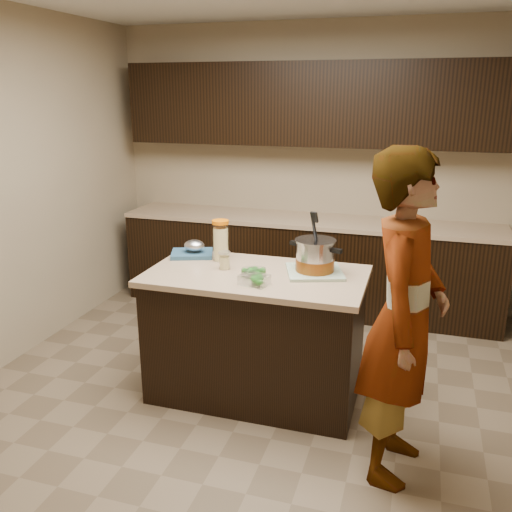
{
  "coord_description": "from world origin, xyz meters",
  "views": [
    {
      "loc": [
        1.01,
        -3.28,
        2.07
      ],
      "look_at": [
        0.0,
        0.0,
        1.02
      ],
      "focal_mm": 38.0,
      "sensor_mm": 36.0,
      "label": 1
    }
  ],
  "objects": [
    {
      "name": "stock_pot",
      "position": [
        0.37,
        0.12,
        1.01
      ],
      "size": [
        0.37,
        0.35,
        0.38
      ],
      "rotation": [
        0.0,
        0.0,
        -0.32
      ],
      "color": "#B7B7BC",
      "rests_on": "dish_towel"
    },
    {
      "name": "ground_plane",
      "position": [
        0.0,
        0.0,
        0.0
      ],
      "size": [
        4.0,
        4.0,
        0.0
      ],
      "primitive_type": "plane",
      "color": "brown",
      "rests_on": "ground"
    },
    {
      "name": "broccoli_tub_left",
      "position": [
        -0.02,
        -0.07,
        0.92
      ],
      "size": [
        0.13,
        0.13,
        0.05
      ],
      "rotation": [
        0.0,
        0.0,
        -0.14
      ],
      "color": "silver",
      "rests_on": "island"
    },
    {
      "name": "room_shell",
      "position": [
        0.0,
        0.0,
        1.71
      ],
      "size": [
        4.04,
        4.04,
        2.72
      ],
      "color": "tan",
      "rests_on": "ground"
    },
    {
      "name": "blue_tray",
      "position": [
        -0.56,
        0.24,
        0.94
      ],
      "size": [
        0.36,
        0.33,
        0.11
      ],
      "rotation": [
        0.0,
        0.0,
        0.35
      ],
      "color": "navy",
      "rests_on": "island"
    },
    {
      "name": "back_cabinets",
      "position": [
        0.0,
        1.74,
        0.94
      ],
      "size": [
        3.6,
        0.63,
        2.33
      ],
      "color": "black",
      "rests_on": "ground"
    },
    {
      "name": "lemonade_pitcher",
      "position": [
        -0.33,
        0.21,
        1.03
      ],
      "size": [
        0.13,
        0.13,
        0.29
      ],
      "rotation": [
        0.0,
        0.0,
        -0.1
      ],
      "color": "#D1C280",
      "rests_on": "island"
    },
    {
      "name": "broccoli_tub_rect",
      "position": [
        0.05,
        -0.22,
        0.93
      ],
      "size": [
        0.2,
        0.16,
        0.06
      ],
      "rotation": [
        0.0,
        0.0,
        -0.21
      ],
      "color": "silver",
      "rests_on": "island"
    },
    {
      "name": "person",
      "position": [
        0.98,
        -0.52,
        0.91
      ],
      "size": [
        0.52,
        0.71,
        1.82
      ],
      "primitive_type": "imported",
      "rotation": [
        0.0,
        0.0,
        1.44
      ],
      "color": "gray",
      "rests_on": "ground"
    },
    {
      "name": "mason_jar",
      "position": [
        -0.23,
        0.03,
        0.96
      ],
      "size": [
        0.11,
        0.11,
        0.13
      ],
      "rotation": [
        0.0,
        0.0,
        0.43
      ],
      "color": "#D1C280",
      "rests_on": "island"
    },
    {
      "name": "island",
      "position": [
        0.0,
        0.0,
        0.45
      ],
      "size": [
        1.46,
        0.81,
        0.9
      ],
      "color": "black",
      "rests_on": "ground"
    },
    {
      "name": "dish_towel",
      "position": [
        0.37,
        0.12,
        0.91
      ],
      "size": [
        0.46,
        0.46,
        0.02
      ],
      "primitive_type": "cube",
      "rotation": [
        0.0,
        0.0,
        0.33
      ],
      "color": "#56805B",
      "rests_on": "island"
    },
    {
      "name": "broccoli_tub_right",
      "position": [
        0.03,
        -0.08,
        0.93
      ],
      "size": [
        0.15,
        0.15,
        0.06
      ],
      "rotation": [
        0.0,
        0.0,
        0.23
      ],
      "color": "silver",
      "rests_on": "island"
    }
  ]
}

